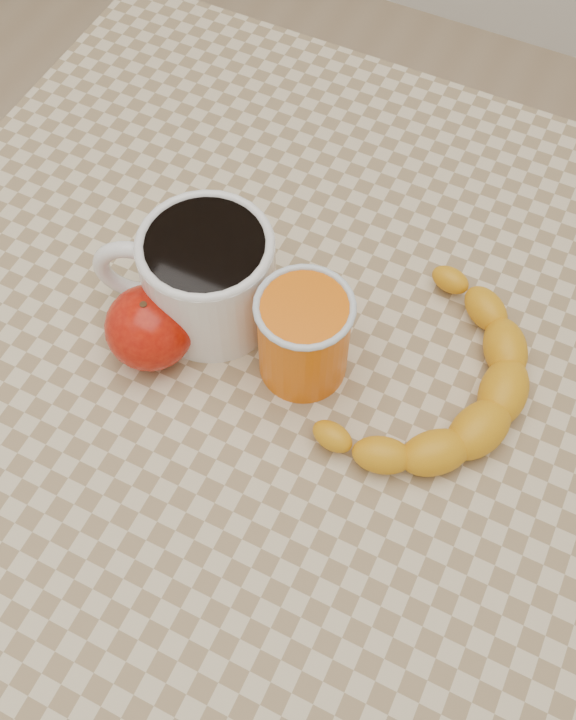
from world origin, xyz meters
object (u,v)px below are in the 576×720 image
at_px(banana, 431,380).
at_px(orange_juice_glass, 304,336).
at_px(apple, 150,328).
at_px(table, 288,416).
at_px(coffee_mug, 205,274).

bearing_deg(banana, orange_juice_glass, -147.92).
bearing_deg(orange_juice_glass, apple, -161.27).
bearing_deg(table, coffee_mug, 162.95).
distance_m(coffee_mug, apple, 0.06).
bearing_deg(table, banana, 16.95).
xyz_separation_m(table, orange_juice_glass, (0.01, 0.01, 0.13)).
bearing_deg(coffee_mug, orange_juice_glass, -9.45).
xyz_separation_m(table, banana, (0.11, 0.03, 0.11)).
xyz_separation_m(table, apple, (-0.11, -0.03, 0.12)).
distance_m(orange_juice_glass, apple, 0.13).
distance_m(coffee_mug, banana, 0.21).
height_order(table, coffee_mug, coffee_mug).
distance_m(apple, banana, 0.24).
relative_size(orange_juice_glass, banana, 0.32).
xyz_separation_m(coffee_mug, banana, (0.20, 0.01, -0.03)).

